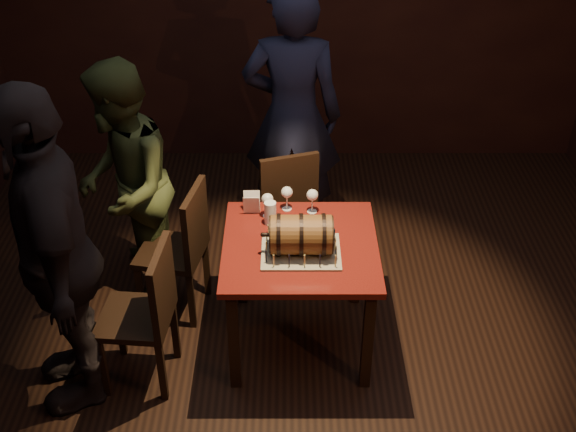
{
  "coord_description": "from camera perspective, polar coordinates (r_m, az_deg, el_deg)",
  "views": [
    {
      "loc": [
        -0.07,
        -3.32,
        3.22
      ],
      "look_at": [
        -0.07,
        0.05,
        0.95
      ],
      "focal_mm": 45.0,
      "sensor_mm": 36.0,
      "label": 1
    }
  ],
  "objects": [
    {
      "name": "menu_card",
      "position": [
        4.43,
        -2.9,
        1.0
      ],
      "size": [
        0.1,
        0.05,
        0.13
      ],
      "primitive_type": null,
      "color": "white",
      "rests_on": "pub_table"
    },
    {
      "name": "birthday_candles",
      "position": [
        4.08,
        1.03,
        -2.32
      ],
      "size": [
        0.4,
        0.3,
        0.09
      ],
      "color": "#F4E992",
      "rests_on": "cake_board"
    },
    {
      "name": "cake_board",
      "position": [
        4.11,
        1.03,
        -2.84
      ],
      "size": [
        0.45,
        0.35,
        0.01
      ],
      "primitive_type": "cube",
      "color": "gray",
      "rests_on": "pub_table"
    },
    {
      "name": "barrel_cake",
      "position": [
        4.04,
        1.04,
        -1.49
      ],
      "size": [
        0.41,
        0.24,
        0.24
      ],
      "color": "brown",
      "rests_on": "cake_board"
    },
    {
      "name": "pint_of_ale",
      "position": [
        4.31,
        -1.41,
        0.19
      ],
      "size": [
        0.07,
        0.07,
        0.15
      ],
      "color": "silver",
      "rests_on": "pub_table"
    },
    {
      "name": "chair_back",
      "position": [
        4.98,
        -0.24,
        1.17
      ],
      "size": [
        0.5,
        0.5,
        0.93
      ],
      "color": "black",
      "rests_on": "ground"
    },
    {
      "name": "person_left_rear",
      "position": [
        4.69,
        -12.81,
        2.29
      ],
      "size": [
        0.7,
        0.86,
        1.65
      ],
      "primitive_type": "imported",
      "rotation": [
        0.0,
        0.0,
        -1.47
      ],
      "color": "#384221",
      "rests_on": "ground"
    },
    {
      "name": "chair_left_front",
      "position": [
        4.16,
        -11.01,
        -7.24
      ],
      "size": [
        0.43,
        0.43,
        0.93
      ],
      "color": "black",
      "rests_on": "ground"
    },
    {
      "name": "person_left_front",
      "position": [
        3.95,
        -17.89,
        -2.79
      ],
      "size": [
        0.8,
        1.22,
        1.92
      ],
      "primitive_type": "imported",
      "rotation": [
        0.0,
        0.0,
        -1.25
      ],
      "color": "black",
      "rests_on": "ground"
    },
    {
      "name": "person_back",
      "position": [
        5.13,
        0.35,
        7.87
      ],
      "size": [
        0.74,
        0.52,
        1.93
      ],
      "primitive_type": "imported",
      "rotation": [
        0.0,
        0.0,
        3.06
      ],
      "color": "black",
      "rests_on": "ground"
    },
    {
      "name": "wine_glass_left",
      "position": [
        4.36,
        -1.64,
        1.26
      ],
      "size": [
        0.07,
        0.07,
        0.16
      ],
      "color": "silver",
      "rests_on": "pub_table"
    },
    {
      "name": "pub_table",
      "position": [
        4.25,
        0.97,
        -3.43
      ],
      "size": [
        0.9,
        0.9,
        0.75
      ],
      "color": "#4F0F0D",
      "rests_on": "ground"
    },
    {
      "name": "wine_glass_mid",
      "position": [
        4.42,
        -0.09,
        1.8
      ],
      "size": [
        0.07,
        0.07,
        0.16
      ],
      "color": "silver",
      "rests_on": "pub_table"
    },
    {
      "name": "room_shell",
      "position": [
        3.79,
        0.99,
        5.24
      ],
      "size": [
        5.04,
        5.04,
        2.8
      ],
      "color": "black",
      "rests_on": "ground"
    },
    {
      "name": "chair_left_rear",
      "position": [
        4.61,
        -8.36,
        -2.23
      ],
      "size": [
        0.47,
        0.47,
        0.93
      ],
      "color": "black",
      "rests_on": "ground"
    },
    {
      "name": "wine_glass_right",
      "position": [
        4.4,
        1.94,
        1.59
      ],
      "size": [
        0.07,
        0.07,
        0.16
      ],
      "color": "silver",
      "rests_on": "pub_table"
    }
  ]
}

